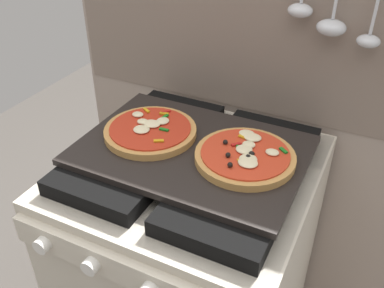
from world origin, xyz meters
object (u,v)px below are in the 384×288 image
at_px(pizza_left, 150,131).
at_px(pizza_right, 245,156).
at_px(baking_tray, 192,150).
at_px(stove, 192,275).

relative_size(pizza_left, pizza_right, 1.00).
distance_m(pizza_left, pizza_right, 0.25).
xyz_separation_m(baking_tray, pizza_right, (0.13, 0.01, 0.02)).
distance_m(stove, pizza_left, 0.49).
bearing_deg(pizza_left, stove, -3.74).
xyz_separation_m(stove, pizza_right, (0.13, 0.01, 0.48)).
height_order(baking_tray, pizza_left, pizza_left).
xyz_separation_m(pizza_left, pizza_right, (0.25, 0.00, 0.00)).
relative_size(stove, pizza_left, 3.86).
xyz_separation_m(stove, baking_tray, (0.00, 0.00, 0.46)).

